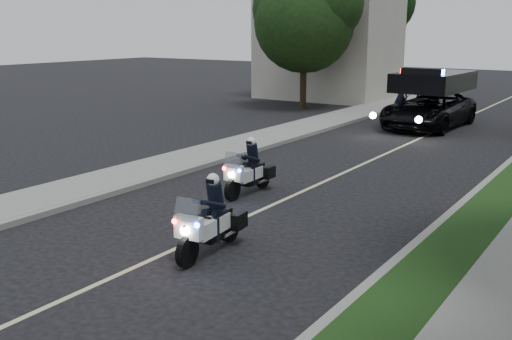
{
  "coord_description": "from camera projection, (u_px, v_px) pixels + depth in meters",
  "views": [
    {
      "loc": [
        7.73,
        -8.66,
        4.42
      ],
      "look_at": [
        -0.19,
        3.09,
        1.0
      ],
      "focal_mm": 41.19,
      "sensor_mm": 36.0,
      "label": 1
    }
  ],
  "objects": [
    {
      "name": "ground",
      "position": [
        181.0,
        247.0,
        12.22
      ],
      "size": [
        120.0,
        120.0,
        0.0
      ],
      "primitive_type": "plane",
      "color": "black",
      "rests_on": "ground"
    },
    {
      "name": "sidewalk_left",
      "position": [
        249.0,
        142.0,
        23.09
      ],
      "size": [
        2.0,
        60.0,
        0.16
      ],
      "primitive_type": "cube",
      "color": "gray",
      "rests_on": "ground"
    },
    {
      "name": "tree_left_far",
      "position": [
        360.0,
        93.0,
        41.06
      ],
      "size": [
        7.83,
        7.83,
        9.84
      ],
      "primitive_type": null,
      "rotation": [
        0.0,
        0.0,
        0.43
      ],
      "color": "black",
      "rests_on": "ground"
    },
    {
      "name": "police_moto_right",
      "position": [
        211.0,
        253.0,
        11.88
      ],
      "size": [
        0.88,
        1.99,
        1.64
      ],
      "primitive_type": null,
      "rotation": [
        0.0,
        0.0,
        0.11
      ],
      "color": "white",
      "rests_on": "ground"
    },
    {
      "name": "police_suv",
      "position": [
        427.0,
        127.0,
        26.97
      ],
      "size": [
        3.04,
        6.16,
        2.94
      ],
      "primitive_type": "imported",
      "rotation": [
        0.0,
        0.0,
        -0.04
      ],
      "color": "black",
      "rests_on": "ground"
    },
    {
      "name": "curb_left",
      "position": [
        272.0,
        145.0,
        22.49
      ],
      "size": [
        0.2,
        60.0,
        0.15
      ],
      "primitive_type": "cube",
      "color": "gray",
      "rests_on": "ground"
    },
    {
      "name": "bicycle",
      "position": [
        399.0,
        120.0,
        29.17
      ],
      "size": [
        0.73,
        1.58,
        0.8
      ],
      "primitive_type": "imported",
      "rotation": [
        0.0,
        0.0,
        0.13
      ],
      "color": "black",
      "rests_on": "ground"
    },
    {
      "name": "curb_right",
      "position": [
        497.0,
        174.0,
        18.03
      ],
      "size": [
        0.2,
        60.0,
        0.15
      ],
      "primitive_type": "cube",
      "color": "gray",
      "rests_on": "ground"
    },
    {
      "name": "tree_left_near",
      "position": [
        303.0,
        109.0,
        33.3
      ],
      "size": [
        6.06,
        6.06,
        9.25
      ],
      "primitive_type": null,
      "rotation": [
        0.0,
        0.0,
        0.1
      ],
      "color": "#193712",
      "rests_on": "ground"
    },
    {
      "name": "cyclist",
      "position": [
        399.0,
        120.0,
        29.17
      ],
      "size": [
        0.73,
        0.52,
        1.92
      ],
      "primitive_type": "imported",
      "rotation": [
        0.0,
        0.0,
        3.06
      ],
      "color": "black",
      "rests_on": "ground"
    },
    {
      "name": "lane_marking",
      "position": [
        372.0,
        160.0,
        20.28
      ],
      "size": [
        0.12,
        50.0,
        0.01
      ],
      "primitive_type": "cube",
      "color": "#BFB78C",
      "rests_on": "ground"
    },
    {
      "name": "building_far",
      "position": [
        329.0,
        43.0,
        37.79
      ],
      "size": [
        8.0,
        6.0,
        7.0
      ],
      "primitive_type": "cube",
      "color": "#A8A396",
      "rests_on": "ground"
    },
    {
      "name": "police_moto_left",
      "position": [
        249.0,
        194.0,
        16.13
      ],
      "size": [
        0.7,
        1.86,
        1.57
      ],
      "primitive_type": null,
      "rotation": [
        0.0,
        0.0,
        0.03
      ],
      "color": "silver",
      "rests_on": "ground"
    }
  ]
}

